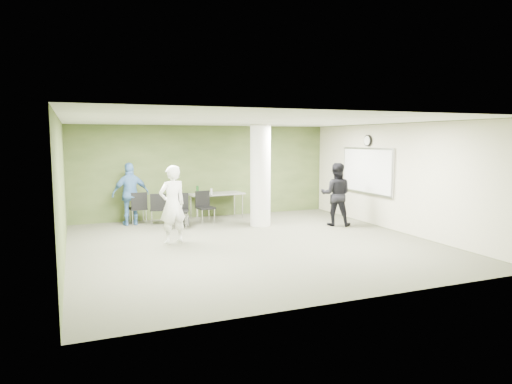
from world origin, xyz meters
name	(u,v)px	position (x,y,z in m)	size (l,w,h in m)	color
floor	(253,244)	(0.00, 0.00, 0.00)	(8.00, 8.00, 0.00)	#515140
ceiling	(253,121)	(0.00, 0.00, 2.80)	(8.00, 8.00, 0.00)	white
wall_back	(206,171)	(0.00, 4.00, 1.40)	(8.00, 0.02, 2.80)	#3A4D24
wall_left	(62,191)	(-4.00, 0.00, 1.40)	(0.02, 8.00, 2.80)	#3A4D24
wall_right_cream	(397,178)	(4.00, 0.00, 1.40)	(0.02, 8.00, 2.80)	beige
column	(260,175)	(1.00, 2.00, 1.40)	(0.56, 0.56, 2.80)	silver
whiteboard	(367,171)	(3.92, 1.20, 1.50)	(0.05, 2.30, 1.30)	silver
wall_clock	(368,141)	(3.92, 1.20, 2.35)	(0.06, 0.32, 0.32)	black
folding_table	(216,195)	(0.19, 3.55, 0.72)	(1.68, 0.87, 1.02)	gray
wastebasket	(185,220)	(-0.96, 2.77, 0.15)	(0.25, 0.25, 0.29)	#4C4C4C
chair_back_left	(138,206)	(-2.13, 3.37, 0.54)	(0.49, 0.49, 0.92)	black
chair_back_right	(158,207)	(-1.62, 3.10, 0.52)	(0.52, 0.52, 0.90)	black
chair_table_left	(180,208)	(-1.15, 2.50, 0.55)	(0.60, 0.60, 0.94)	black
chair_table_right	(204,204)	(-0.34, 2.96, 0.53)	(0.52, 0.52, 0.91)	black
woman_white	(172,205)	(-1.70, 0.76, 0.90)	(0.66, 0.43, 1.80)	white
man_black	(336,194)	(2.94, 1.22, 0.87)	(0.85, 0.66, 1.74)	black
man_blue	(131,194)	(-2.33, 3.40, 0.87)	(1.02, 0.43, 1.75)	#4776B0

